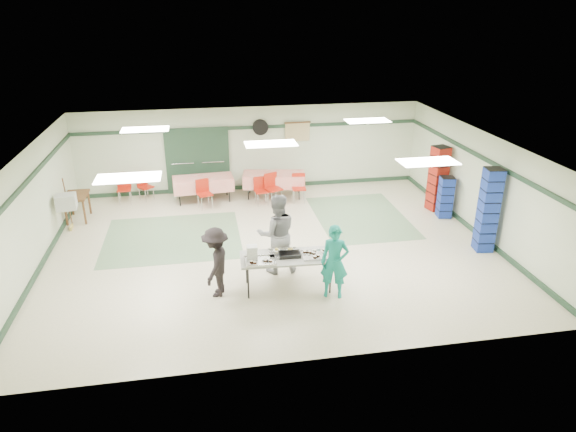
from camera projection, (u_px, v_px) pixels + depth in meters
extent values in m
plane|color=beige|center=(272.00, 247.00, 12.98)|extent=(11.00, 11.00, 0.00)
plane|color=silver|center=(271.00, 143.00, 11.93)|extent=(11.00, 11.00, 0.00)
plane|color=beige|center=(251.00, 149.00, 16.54)|extent=(11.00, 0.00, 11.00)
plane|color=beige|center=(311.00, 293.00, 8.37)|extent=(11.00, 0.00, 11.00)
plane|color=beige|center=(31.00, 212.00, 11.58)|extent=(0.00, 9.00, 9.00)
plane|color=beige|center=(480.00, 184.00, 13.34)|extent=(0.00, 9.00, 9.00)
cube|color=#1F3A28|center=(251.00, 127.00, 16.24)|extent=(11.00, 0.06, 0.10)
cube|color=#1F3A28|center=(253.00, 187.00, 17.02)|extent=(11.00, 0.06, 0.12)
cube|color=#1F3A28|center=(26.00, 183.00, 11.31)|extent=(0.06, 9.00, 0.10)
cube|color=#1F3A28|center=(43.00, 263.00, 12.08)|extent=(0.06, 9.00, 0.12)
cube|color=#1F3A28|center=(483.00, 158.00, 13.06)|extent=(0.06, 9.00, 0.10)
cube|color=#1F3A28|center=(473.00, 229.00, 13.83)|extent=(0.06, 9.00, 0.12)
cube|color=gray|center=(173.00, 238.00, 13.49)|extent=(3.50, 3.00, 0.01)
cube|color=gray|center=(361.00, 217.00, 14.79)|extent=(2.50, 3.50, 0.01)
cube|color=#959895|center=(183.00, 162.00, 16.25)|extent=(0.90, 0.06, 2.10)
cube|color=#959895|center=(213.00, 160.00, 16.40)|extent=(0.90, 0.06, 2.10)
cube|color=#1F3A28|center=(198.00, 161.00, 16.31)|extent=(2.00, 0.03, 2.15)
cylinder|color=black|center=(260.00, 127.00, 16.27)|extent=(0.50, 0.10, 0.50)
cube|color=#D7C586|center=(297.00, 132.00, 16.53)|extent=(0.80, 0.02, 0.60)
cube|color=#A7A6A2|center=(288.00, 257.00, 10.86)|extent=(2.04, 0.90, 0.04)
cylinder|color=black|center=(248.00, 283.00, 10.61)|extent=(0.04, 0.04, 0.72)
cylinder|color=black|center=(330.00, 278.00, 10.81)|extent=(0.04, 0.04, 0.72)
cylinder|color=black|center=(247.00, 268.00, 11.20)|extent=(0.04, 0.04, 0.72)
cylinder|color=black|center=(324.00, 263.00, 11.41)|extent=(0.04, 0.04, 0.72)
cube|color=silver|center=(317.00, 255.00, 10.87)|extent=(0.64, 0.49, 0.02)
cube|color=silver|center=(284.00, 254.00, 10.95)|extent=(0.64, 0.50, 0.02)
cube|color=silver|center=(260.00, 261.00, 10.63)|extent=(0.64, 0.50, 0.02)
cube|color=black|center=(290.00, 254.00, 10.85)|extent=(0.47, 0.31, 0.08)
cube|color=white|center=(252.00, 253.00, 10.68)|extent=(0.23, 0.21, 0.30)
imported|color=#148D80|center=(335.00, 262.00, 10.54)|extent=(0.67, 0.54, 1.60)
imported|color=gray|center=(277.00, 234.00, 11.50)|extent=(0.92, 0.72, 1.86)
imported|color=black|center=(216.00, 262.00, 10.61)|extent=(0.83, 1.10, 1.52)
cube|color=red|center=(274.00, 174.00, 16.07)|extent=(2.01, 1.12, 0.05)
cube|color=red|center=(274.00, 180.00, 16.15)|extent=(2.01, 1.14, 0.40)
cylinder|color=black|center=(248.00, 189.00, 15.92)|extent=(0.04, 0.04, 0.72)
cylinder|color=black|center=(299.00, 189.00, 15.94)|extent=(0.04, 0.04, 0.72)
cylinder|color=black|center=(249.00, 182.00, 16.50)|extent=(0.04, 0.04, 0.72)
cylinder|color=black|center=(299.00, 182.00, 16.52)|extent=(0.04, 0.04, 0.72)
cube|color=red|center=(203.00, 178.00, 15.72)|extent=(1.86, 0.90, 0.05)
cube|color=red|center=(203.00, 184.00, 15.80)|extent=(1.86, 0.92, 0.40)
cylinder|color=black|center=(179.00, 195.00, 15.43)|extent=(0.04, 0.04, 0.72)
cylinder|color=black|center=(229.00, 191.00, 15.77)|extent=(0.04, 0.04, 0.72)
cylinder|color=black|center=(178.00, 188.00, 15.97)|extent=(0.04, 0.04, 0.72)
cylinder|color=black|center=(227.00, 185.00, 16.30)|extent=(0.04, 0.04, 0.72)
cube|color=#B4240E|center=(274.00, 189.00, 15.57)|extent=(0.57, 0.57, 0.04)
cube|color=#B4240E|center=(270.00, 180.00, 15.63)|extent=(0.42, 0.20, 0.44)
cylinder|color=silver|center=(272.00, 199.00, 15.44)|extent=(0.02, 0.02, 0.46)
cylinder|color=silver|center=(282.00, 197.00, 15.61)|extent=(0.02, 0.02, 0.46)
cylinder|color=silver|center=(266.00, 196.00, 15.72)|extent=(0.02, 0.02, 0.46)
cylinder|color=silver|center=(276.00, 194.00, 15.89)|extent=(0.02, 0.02, 0.46)
cube|color=#B4240E|center=(262.00, 191.00, 15.53)|extent=(0.44, 0.44, 0.04)
cube|color=#B4240E|center=(260.00, 183.00, 15.60)|extent=(0.39, 0.09, 0.39)
cylinder|color=silver|center=(258.00, 200.00, 15.43)|extent=(0.02, 0.02, 0.41)
cylinder|color=silver|center=(268.00, 199.00, 15.52)|extent=(0.02, 0.02, 0.41)
cylinder|color=silver|center=(255.00, 197.00, 15.71)|extent=(0.02, 0.02, 0.41)
cylinder|color=silver|center=(265.00, 196.00, 15.80)|extent=(0.02, 0.02, 0.41)
cube|color=#B4240E|center=(299.00, 188.00, 15.70)|extent=(0.45, 0.45, 0.04)
cube|color=#B4240E|center=(298.00, 179.00, 15.79)|extent=(0.41, 0.08, 0.41)
cylinder|color=silver|center=(294.00, 198.00, 15.63)|extent=(0.02, 0.02, 0.43)
cylinder|color=silver|center=(305.00, 197.00, 15.66)|extent=(0.02, 0.02, 0.43)
cylinder|color=silver|center=(293.00, 194.00, 15.94)|extent=(0.02, 0.02, 0.43)
cylinder|color=silver|center=(304.00, 194.00, 15.96)|extent=(0.02, 0.02, 0.43)
cube|color=#B4240E|center=(205.00, 194.00, 15.25)|extent=(0.51, 0.51, 0.04)
cube|color=#B4240E|center=(202.00, 185.00, 15.31)|extent=(0.40, 0.16, 0.40)
cylinder|color=silver|center=(202.00, 204.00, 15.14)|extent=(0.02, 0.02, 0.42)
cylinder|color=silver|center=(212.00, 202.00, 15.28)|extent=(0.02, 0.02, 0.42)
cylinder|color=silver|center=(198.00, 201.00, 15.40)|extent=(0.02, 0.02, 0.42)
cylinder|color=silver|center=(209.00, 199.00, 15.54)|extent=(0.02, 0.02, 0.42)
cube|color=#B4240E|center=(146.00, 187.00, 15.91)|extent=(0.53, 0.53, 0.04)
cube|color=#B4240E|center=(142.00, 180.00, 15.93)|extent=(0.31, 0.28, 0.38)
cylinder|color=silver|center=(146.00, 196.00, 15.80)|extent=(0.02, 0.02, 0.40)
cylinder|color=silver|center=(154.00, 193.00, 16.02)|extent=(0.02, 0.02, 0.40)
cylinder|color=silver|center=(140.00, 194.00, 15.97)|extent=(0.02, 0.02, 0.40)
cylinder|color=silver|center=(148.00, 191.00, 16.19)|extent=(0.02, 0.02, 0.40)
cube|color=#B4240E|center=(124.00, 189.00, 15.63)|extent=(0.43, 0.43, 0.04)
cube|color=#B4240E|center=(124.00, 180.00, 15.71)|extent=(0.41, 0.06, 0.41)
cylinder|color=silver|center=(119.00, 199.00, 15.54)|extent=(0.02, 0.02, 0.43)
cylinder|color=silver|center=(130.00, 198.00, 15.61)|extent=(0.02, 0.02, 0.43)
cylinder|color=silver|center=(120.00, 195.00, 15.84)|extent=(0.02, 0.02, 0.43)
cylinder|color=silver|center=(131.00, 194.00, 15.90)|extent=(0.02, 0.02, 0.43)
cube|color=navy|center=(445.00, 197.00, 14.57)|extent=(0.42, 0.42, 1.20)
cube|color=#A12610|center=(438.00, 179.00, 14.96)|extent=(0.50, 0.50, 1.93)
cube|color=navy|center=(488.00, 210.00, 12.42)|extent=(0.46, 0.46, 2.13)
cube|color=brown|center=(76.00, 196.00, 14.35)|extent=(0.61, 0.94, 0.05)
cube|color=brown|center=(66.00, 214.00, 14.10)|extent=(0.05, 0.05, 0.70)
cube|color=brown|center=(84.00, 212.00, 14.18)|extent=(0.05, 0.05, 0.70)
cube|color=brown|center=(72.00, 204.00, 14.81)|extent=(0.05, 0.05, 0.70)
cube|color=brown|center=(89.00, 202.00, 14.88)|extent=(0.05, 0.05, 0.70)
cube|color=#A4A5A0|center=(66.00, 202.00, 13.30)|extent=(0.53, 0.48, 0.39)
cylinder|color=brown|center=(68.00, 203.00, 13.74)|extent=(0.08, 0.23, 1.45)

